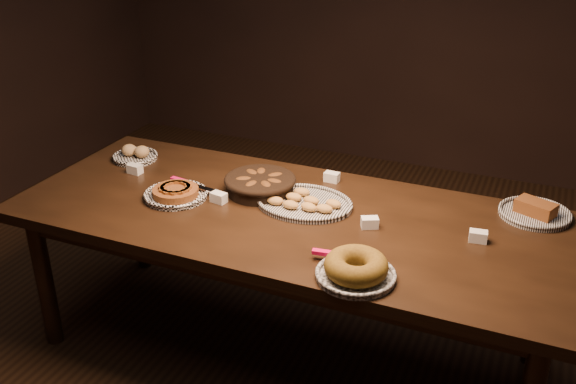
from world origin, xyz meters
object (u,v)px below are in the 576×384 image
at_px(apple_tart_plate, 176,193).
at_px(bundt_cake_plate, 356,269).
at_px(buffet_table, 287,227).
at_px(madeleine_platter, 303,202).

xyz_separation_m(apple_tart_plate, bundt_cake_plate, (0.95, -0.31, 0.02)).
relative_size(buffet_table, madeleine_platter, 5.60).
bearing_deg(buffet_table, madeleine_platter, 63.62).
bearing_deg(bundt_cake_plate, buffet_table, 117.79).
relative_size(buffet_table, bundt_cake_plate, 6.97).
height_order(buffet_table, madeleine_platter, madeleine_platter).
relative_size(buffet_table, apple_tart_plate, 7.62).
bearing_deg(apple_tart_plate, buffet_table, -17.33).
bearing_deg(buffet_table, bundt_cake_plate, -41.28).
bearing_deg(apple_tart_plate, bundt_cake_plate, -42.93).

